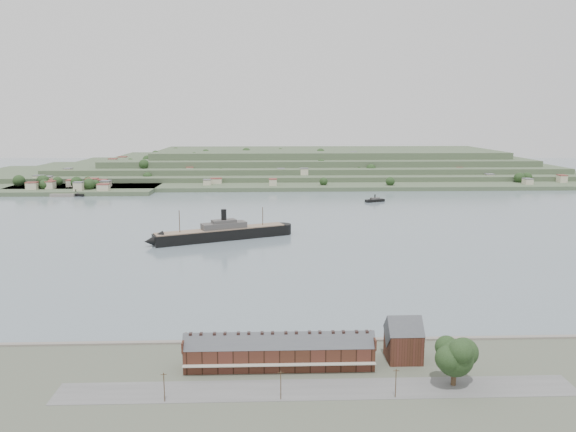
{
  "coord_description": "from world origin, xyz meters",
  "views": [
    {
      "loc": [
        -12.97,
        -321.99,
        74.79
      ],
      "look_at": [
        -0.36,
        30.0,
        11.53
      ],
      "focal_mm": 35.0,
      "sensor_mm": 36.0,
      "label": 1
    }
  ],
  "objects_px": {
    "steamship": "(218,233)",
    "fig_tree": "(456,356)",
    "terrace_row": "(279,352)",
    "gabled_building": "(404,340)"
  },
  "relations": [
    {
      "from": "steamship",
      "to": "fig_tree",
      "type": "height_order",
      "value": "steamship"
    },
    {
      "from": "terrace_row",
      "to": "fig_tree",
      "type": "xyz_separation_m",
      "value": [
        47.74,
        -13.1,
        3.8
      ]
    },
    {
      "from": "gabled_building",
      "to": "steamship",
      "type": "height_order",
      "value": "steamship"
    },
    {
      "from": "fig_tree",
      "to": "gabled_building",
      "type": "bearing_deg",
      "value": 120.89
    },
    {
      "from": "gabled_building",
      "to": "steamship",
      "type": "relative_size",
      "value": 0.16
    },
    {
      "from": "steamship",
      "to": "fig_tree",
      "type": "bearing_deg",
      "value": -67.23
    },
    {
      "from": "gabled_building",
      "to": "fig_tree",
      "type": "height_order",
      "value": "fig_tree"
    },
    {
      "from": "terrace_row",
      "to": "steamship",
      "type": "xyz_separation_m",
      "value": [
        -33.66,
        180.82,
        -2.71
      ]
    },
    {
      "from": "fig_tree",
      "to": "terrace_row",
      "type": "bearing_deg",
      "value": 164.66
    },
    {
      "from": "terrace_row",
      "to": "gabled_building",
      "type": "xyz_separation_m",
      "value": [
        37.5,
        4.02,
        1.34
      ]
    }
  ]
}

